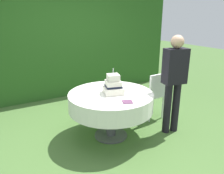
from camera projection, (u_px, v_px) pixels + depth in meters
The scene contains 11 objects.
ground_plane at pixel (111, 135), 3.65m from camera, with size 20.00×20.00×0.00m, color #476B33.
foliage_hedge at pixel (61, 43), 5.26m from camera, with size 5.65×0.58×2.50m, color #28561E.
cake_table at pixel (111, 101), 3.46m from camera, with size 1.31×1.31×0.74m.
wedding_cake at pixel (113, 86), 3.39m from camera, with size 0.36×0.35×0.39m.
serving_plate_near at pixel (139, 89), 3.60m from camera, with size 0.14×0.14×0.01m, color white.
serving_plate_far at pixel (93, 103), 3.04m from camera, with size 0.12×0.12×0.01m, color white.
serving_plate_left at pixel (91, 93), 3.41m from camera, with size 0.12×0.12×0.01m, color white.
serving_plate_right at pixel (102, 100), 3.14m from camera, with size 0.13×0.13×0.01m, color white.
napkin_stack at pixel (127, 102), 3.07m from camera, with size 0.14×0.14×0.01m, color #603856.
garden_chair at pixel (154, 91), 4.09m from camera, with size 0.42×0.42×0.89m.
standing_person at pixel (174, 78), 3.50m from camera, with size 0.39×0.26×1.60m.
Camera 1 is at (-1.57, -2.81, 1.90)m, focal length 35.73 mm.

